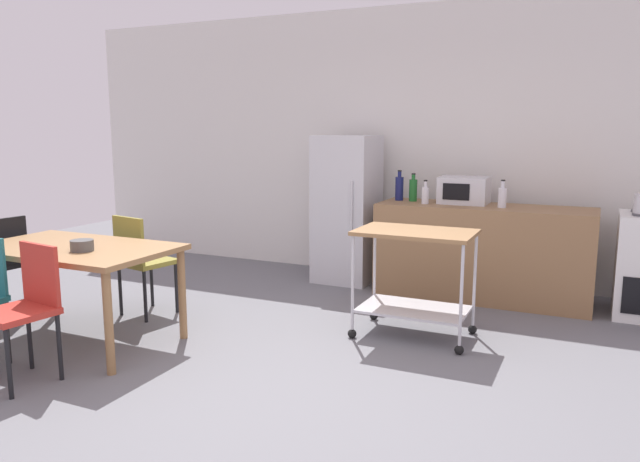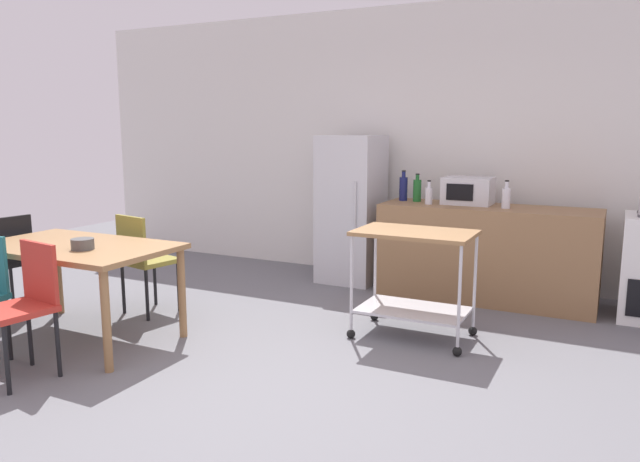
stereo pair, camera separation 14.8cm
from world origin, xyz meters
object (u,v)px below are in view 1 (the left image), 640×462
Objects in this scene: chair_red at (26,303)px; chair_olive at (141,258)px; microwave at (464,190)px; bottle_vinegar at (399,188)px; bottle_hot_sauce at (502,197)px; dining_table at (75,256)px; kitchen_cart at (415,265)px; bottle_wine at (413,190)px; refrigerator at (347,209)px; bottle_olive_oil at (425,195)px; fruit_bowl at (82,245)px.

chair_olive is at bearing 109.36° from chair_red.
microwave is at bearing -130.01° from chair_olive.
bottle_vinegar is 1.05m from bottle_hot_sauce.
microwave is at bearing 47.73° from dining_table.
chair_olive reaches higher than kitchen_cart.
bottle_vinegar is at bearing -179.28° from microwave.
chair_olive is at bearing -134.62° from bottle_wine.
chair_olive is 2.91× the size of bottle_vinegar.
refrigerator is 0.94m from bottle_olive_oil.
refrigerator reaches higher than bottle_vinegar.
microwave is (2.11, 3.30, 0.51)m from chair_red.
bottle_hot_sauce is at bearing -8.58° from bottle_wine.
bottle_olive_oil is 0.90× the size of bottle_hot_sauce.
bottle_wine reaches higher than chair_red.
bottle_wine reaches higher than kitchen_cart.
refrigerator is at bearing 177.97° from bottle_wine.
bottle_hot_sauce is at bearing 41.71° from dining_table.
refrigerator reaches higher than chair_olive.
chair_red is 0.57× the size of refrigerator.
dining_table is 5.35× the size of bottle_wine.
bottle_olive_oil reaches higher than kitchen_cart.
bottle_wine reaches higher than microwave.
bottle_wine is 0.50m from microwave.
microwave is at bearing 27.95° from bottle_olive_oil.
dining_table is 1.65× the size of kitchen_cart.
chair_red is 3.63m from bottle_vinegar.
refrigerator is at bearing -109.61° from chair_olive.
microwave reaches higher than dining_table.
kitchen_cart reaches higher than fruit_bowl.
fruit_bowl is at bearing 114.07° from chair_olive.
chair_olive is at bearing -139.56° from bottle_olive_oil.
kitchen_cart is 1.50m from microwave.
bottle_vinegar is 1.09× the size of bottle_wine.
bottle_wine reaches higher than bottle_olive_oil.
refrigerator is 0.77m from bottle_wine.
chair_red reaches higher than kitchen_cart.
bottle_vinegar is 3.13m from fruit_bowl.
chair_red is 3.68m from bottle_wine.
microwave reaches higher than kitchen_cart.
bottle_vinegar is at bearing 151.69° from bottle_olive_oil.
bottle_olive_oil is at bearing -152.05° from microwave.
bottle_olive_oil is (2.03, 1.73, 0.47)m from chair_olive.
refrigerator reaches higher than bottle_wine.
bottle_hot_sauce is at bearing 70.26° from kitchen_cart.
chair_red is at bearing -137.40° from kitchen_cart.
dining_table is 0.26m from fruit_bowl.
bottle_vinegar is at bearing -120.98° from chair_olive.
chair_olive is 2.71m from bottle_wine.
refrigerator is at bearing 129.11° from kitchen_cart.
bottle_hot_sauce reaches higher than kitchen_cart.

